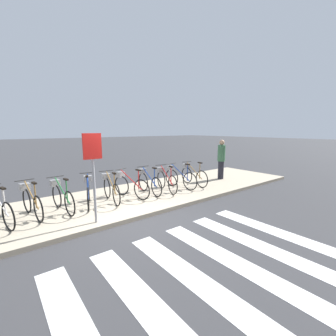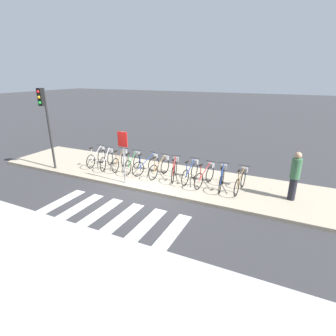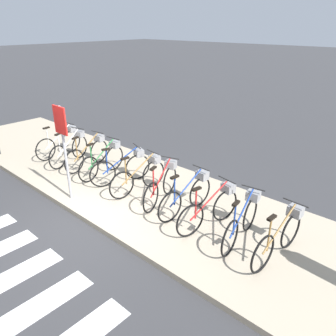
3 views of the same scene
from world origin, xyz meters
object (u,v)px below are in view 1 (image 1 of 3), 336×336
at_px(parked_bicycle_2, 31,200).
at_px(parked_bicycle_4, 88,191).
at_px(parked_bicycle_3, 61,196).
at_px(parked_bicycle_10, 193,174).
at_px(parked_bicycle_8, 166,179).
at_px(parked_bicycle_6, 129,184).
at_px(parked_bicycle_5, 110,188).
at_px(parked_bicycle_9, 179,177).
at_px(parked_bicycle_7, 148,181).
at_px(pedestrian, 221,158).
at_px(sign_post, 93,163).

distance_m(parked_bicycle_2, parked_bicycle_4, 1.48).
relative_size(parked_bicycle_3, parked_bicycle_10, 1.00).
height_order(parked_bicycle_4, parked_bicycle_8, same).
bearing_deg(parked_bicycle_6, parked_bicycle_5, -178.22).
xyz_separation_m(parked_bicycle_5, parked_bicycle_8, (2.11, -0.10, 0.00)).
height_order(parked_bicycle_5, parked_bicycle_6, same).
bearing_deg(parked_bicycle_9, parked_bicycle_10, -0.74).
bearing_deg(parked_bicycle_5, parked_bicycle_2, 178.40).
height_order(parked_bicycle_8, parked_bicycle_9, same).
height_order(parked_bicycle_6, parked_bicycle_10, same).
bearing_deg(parked_bicycle_10, parked_bicycle_7, 177.37).
bearing_deg(parked_bicycle_9, pedestrian, 0.37).
bearing_deg(parked_bicycle_10, parked_bicycle_6, 178.08).
bearing_deg(parked_bicycle_3, pedestrian, -0.56).
xyz_separation_m(parked_bicycle_9, parked_bicycle_10, (0.74, -0.01, 0.00)).
xyz_separation_m(parked_bicycle_8, pedestrian, (3.22, 0.05, 0.51)).
bearing_deg(parked_bicycle_7, parked_bicycle_3, -179.93).
xyz_separation_m(parked_bicycle_10, pedestrian, (1.82, 0.03, 0.51)).
distance_m(parked_bicycle_8, pedestrian, 3.26).
bearing_deg(parked_bicycle_8, parked_bicycle_5, 177.29).
bearing_deg(parked_bicycle_4, parked_bicycle_6, -1.21).
distance_m(parked_bicycle_7, pedestrian, 3.94).
relative_size(parked_bicycle_3, parked_bicycle_7, 1.00).
distance_m(parked_bicycle_3, parked_bicycle_4, 0.75).
bearing_deg(parked_bicycle_7, parked_bicycle_6, -179.96).
bearing_deg(pedestrian, parked_bicycle_7, 178.98).
xyz_separation_m(parked_bicycle_6, parked_bicycle_8, (1.44, -0.12, 0.00)).
xyz_separation_m(parked_bicycle_6, parked_bicycle_9, (2.11, -0.09, 0.00)).
distance_m(parked_bicycle_4, parked_bicycle_9, 3.46).
relative_size(parked_bicycle_8, sign_post, 0.73).
xyz_separation_m(parked_bicycle_2, parked_bicycle_10, (5.68, -0.13, 0.00)).
distance_m(parked_bicycle_2, sign_post, 2.11).
distance_m(parked_bicycle_7, sign_post, 2.96).
distance_m(parked_bicycle_6, parked_bicycle_8, 1.44).
bearing_deg(parked_bicycle_6, sign_post, -140.37).
bearing_deg(parked_bicycle_4, parked_bicycle_5, -4.18).
xyz_separation_m(parked_bicycle_7, pedestrian, (3.91, -0.07, 0.51)).
xyz_separation_m(parked_bicycle_4, sign_post, (-0.30, -1.40, 1.04)).
relative_size(parked_bicycle_10, pedestrian, 0.90).
xyz_separation_m(parked_bicycle_2, parked_bicycle_4, (1.48, -0.01, 0.00)).
xyz_separation_m(parked_bicycle_7, sign_post, (-2.40, -1.37, 1.04)).
bearing_deg(parked_bicycle_6, parked_bicycle_9, -2.33).
height_order(parked_bicycle_3, parked_bicycle_10, same).
distance_m(parked_bicycle_6, pedestrian, 4.69).
relative_size(parked_bicycle_6, sign_post, 0.72).
bearing_deg(sign_post, parked_bicycle_6, 39.63).
height_order(parked_bicycle_2, parked_bicycle_5, same).
bearing_deg(parked_bicycle_4, parked_bicycle_9, -1.89).
bearing_deg(parked_bicycle_10, parked_bicycle_8, -178.96).
xyz_separation_m(parked_bicycle_4, parked_bicycle_5, (0.68, -0.05, 0.00)).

